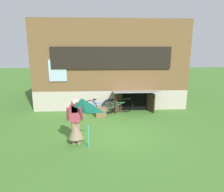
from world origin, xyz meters
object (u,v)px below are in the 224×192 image
object	(u,v)px
person	(76,126)
bicycle_green	(118,106)
kite	(82,111)
bicycle_blue	(99,106)
wooden_crate	(101,112)

from	to	relation	value
person	bicycle_green	size ratio (longest dim) A/B	0.97
kite	bicycle_blue	bearing A→B (deg)	82.78
person	wooden_crate	size ratio (longest dim) A/B	3.28
kite	bicycle_green	size ratio (longest dim) A/B	1.01
person	bicycle_blue	size ratio (longest dim) A/B	0.95
person	bicycle_green	world-z (taller)	person
bicycle_green	wooden_crate	world-z (taller)	bicycle_green
bicycle_blue	wooden_crate	distance (m)	0.54
person	bicycle_green	xyz separation A→B (m)	(1.75, 3.40, -0.30)
kite	bicycle_green	xyz separation A→B (m)	(1.45, 3.90, -0.97)
person	kite	xyz separation A→B (m)	(0.30, -0.50, 0.67)
person	bicycle_blue	bearing A→B (deg)	61.03
bicycle_green	bicycle_blue	xyz separation A→B (m)	(-0.96, 0.01, -0.00)
person	kite	distance (m)	0.88
kite	bicycle_blue	world-z (taller)	kite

